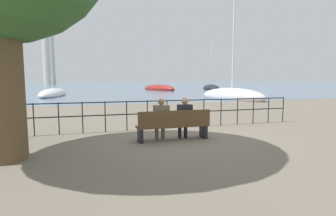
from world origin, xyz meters
TOP-DOWN VIEW (x-y plane):
  - ground_plane at (0.00, 0.00)m, footprint 1000.00×1000.00m
  - harbor_water at (0.00, 161.66)m, footprint 600.00×300.00m
  - park_bench at (0.00, -0.07)m, footprint 2.17×0.45m
  - seated_person_left at (-0.36, 0.01)m, footprint 0.43×0.35m
  - seated_person_right at (0.36, 0.01)m, footprint 0.42×0.35m
  - promenade_railing at (-0.00, 1.81)m, footprint 11.06×0.04m
  - sailboat_1 at (8.94, 34.57)m, footprint 4.61×8.10m
  - sailboat_2 at (9.86, 13.17)m, footprint 4.37×6.99m
  - sailboat_4 at (-5.95, 23.53)m, footprint 2.92×9.00m
  - sailboat_5 at (18.31, 34.27)m, footprint 3.70×6.62m
  - harbor_lighthouse at (-15.18, 96.59)m, footprint 4.08×4.08m

SIDE VIEW (x-z plane):
  - ground_plane at x=0.00m, z-range 0.00..0.00m
  - harbor_water at x=0.00m, z-range 0.00..0.01m
  - sailboat_4 at x=-5.95m, z-range -3.36..3.87m
  - sailboat_5 at x=18.31m, z-range -3.90..4.49m
  - sailboat_1 at x=8.94m, z-range -4.20..4.81m
  - sailboat_2 at x=9.86m, z-range -5.56..6.27m
  - park_bench at x=0.00m, z-range 0.00..0.90m
  - seated_person_left at x=-0.36m, z-range 0.06..1.31m
  - seated_person_right at x=0.36m, z-range 0.06..1.32m
  - promenade_railing at x=0.00m, z-range 0.17..1.22m
  - harbor_lighthouse at x=-15.18m, z-range -0.78..21.55m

